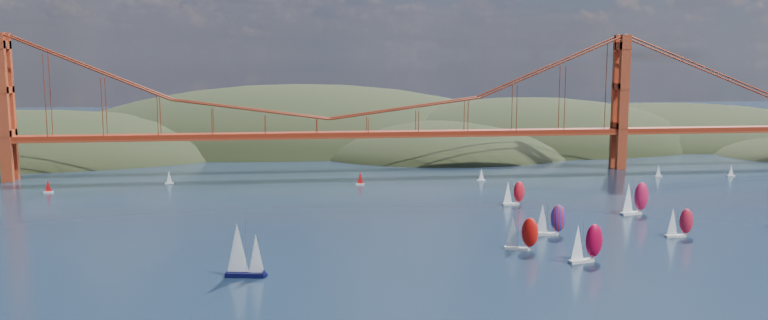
{
  "coord_description": "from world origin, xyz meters",
  "views": [
    {
      "loc": [
        -17.06,
        -113.47,
        46.64
      ],
      "look_at": [
        9.77,
        90.0,
        17.93
      ],
      "focal_mm": 35.0,
      "sensor_mm": 36.0,
      "label": 1
    }
  ],
  "objects_px": {
    "sloop_navy": "(243,251)",
    "racer_3": "(635,197)",
    "racer_1": "(586,242)",
    "racer_5": "(513,192)",
    "racer_2": "(679,222)",
    "racer_0": "(521,233)",
    "racer_rwb": "(550,219)"
  },
  "relations": [
    {
      "from": "racer_2",
      "to": "racer_5",
      "type": "distance_m",
      "value": 55.09
    },
    {
      "from": "racer_0",
      "to": "racer_2",
      "type": "bearing_deg",
      "value": 33.74
    },
    {
      "from": "racer_2",
      "to": "racer_3",
      "type": "distance_m",
      "value": 27.97
    },
    {
      "from": "racer_2",
      "to": "racer_5",
      "type": "relative_size",
      "value": 1.0
    },
    {
      "from": "racer_1",
      "to": "racer_5",
      "type": "height_order",
      "value": "racer_1"
    },
    {
      "from": "racer_5",
      "to": "racer_1",
      "type": "bearing_deg",
      "value": -100.91
    },
    {
      "from": "racer_3",
      "to": "racer_rwb",
      "type": "bearing_deg",
      "value": -162.03
    },
    {
      "from": "racer_0",
      "to": "racer_rwb",
      "type": "distance_m",
      "value": 18.28
    },
    {
      "from": "racer_5",
      "to": "sloop_navy",
      "type": "bearing_deg",
      "value": -147.82
    },
    {
      "from": "racer_1",
      "to": "racer_2",
      "type": "bearing_deg",
      "value": 16.56
    },
    {
      "from": "racer_2",
      "to": "racer_3",
      "type": "height_order",
      "value": "racer_3"
    },
    {
      "from": "racer_3",
      "to": "racer_rwb",
      "type": "relative_size",
      "value": 1.17
    },
    {
      "from": "racer_1",
      "to": "racer_2",
      "type": "height_order",
      "value": "racer_1"
    },
    {
      "from": "racer_0",
      "to": "racer_1",
      "type": "xyz_separation_m",
      "value": [
        11.27,
        -12.24,
        0.31
      ]
    },
    {
      "from": "sloop_navy",
      "to": "racer_3",
      "type": "bearing_deg",
      "value": 33.84
    },
    {
      "from": "racer_1",
      "to": "racer_3",
      "type": "xyz_separation_m",
      "value": [
        34.81,
        47.58,
        0.42
      ]
    },
    {
      "from": "sloop_navy",
      "to": "racer_rwb",
      "type": "distance_m",
      "value": 82.09
    },
    {
      "from": "sloop_navy",
      "to": "racer_5",
      "type": "distance_m",
      "value": 104.51
    },
    {
      "from": "racer_1",
      "to": "racer_2",
      "type": "xyz_separation_m",
      "value": [
        33.49,
        19.66,
        -0.66
      ]
    },
    {
      "from": "racer_1",
      "to": "racer_rwb",
      "type": "relative_size",
      "value": 1.07
    },
    {
      "from": "racer_2",
      "to": "racer_1",
      "type": "bearing_deg",
      "value": -150.79
    },
    {
      "from": "racer_0",
      "to": "racer_2",
      "type": "distance_m",
      "value": 45.37
    },
    {
      "from": "racer_1",
      "to": "racer_rwb",
      "type": "height_order",
      "value": "racer_1"
    },
    {
      "from": "racer_3",
      "to": "racer_5",
      "type": "height_order",
      "value": "racer_3"
    },
    {
      "from": "racer_0",
      "to": "racer_1",
      "type": "relative_size",
      "value": 0.93
    },
    {
      "from": "racer_3",
      "to": "racer_5",
      "type": "xyz_separation_m",
      "value": [
        -31.31,
        18.29,
        -1.08
      ]
    },
    {
      "from": "racer_0",
      "to": "racer_rwb",
      "type": "bearing_deg",
      "value": 72.37
    },
    {
      "from": "racer_2",
      "to": "racer_5",
      "type": "bearing_deg",
      "value": 121.78
    },
    {
      "from": "racer_0",
      "to": "racer_3",
      "type": "bearing_deg",
      "value": 61.81
    },
    {
      "from": "racer_2",
      "to": "racer_3",
      "type": "xyz_separation_m",
      "value": [
        1.32,
        27.91,
        1.08
      ]
    },
    {
      "from": "racer_0",
      "to": "racer_1",
      "type": "distance_m",
      "value": 16.65
    },
    {
      "from": "sloop_navy",
      "to": "racer_rwb",
      "type": "bearing_deg",
      "value": 29.46
    }
  ]
}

